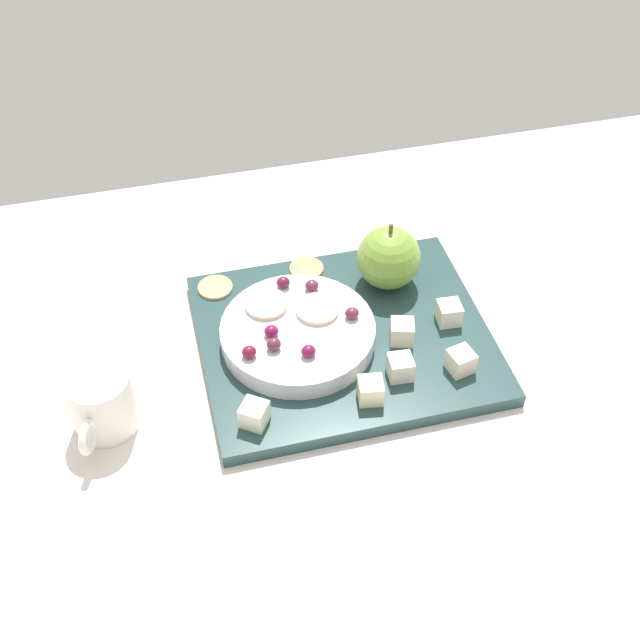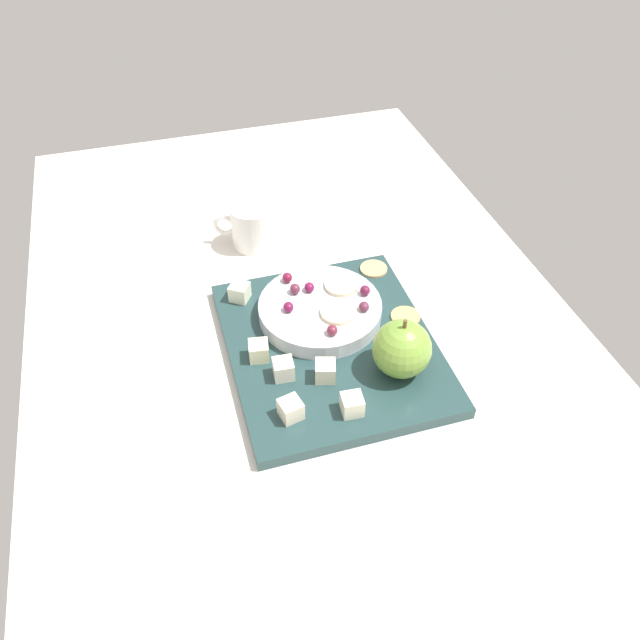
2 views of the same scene
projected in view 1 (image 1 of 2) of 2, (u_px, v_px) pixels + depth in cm
name	position (u px, v px, depth cm)	size (l,w,h in cm)	color
table	(355.00, 365.00, 98.11)	(144.70, 81.31, 3.81)	silver
platter	(344.00, 338.00, 97.44)	(34.12, 28.84, 1.82)	#243F40
serving_dish	(298.00, 334.00, 95.00)	(18.20, 18.20, 2.47)	silver
apple_whole	(389.00, 258.00, 100.41)	(8.00, 8.00, 8.00)	olive
apple_stem	(391.00, 229.00, 97.15)	(0.50, 0.50, 1.20)	brown
cheese_cube_0	(254.00, 414.00, 86.38)	(2.70, 2.70, 2.70)	white
cheese_cube_1	(461.00, 361.00, 91.77)	(2.70, 2.70, 2.70)	#F9E8C9
cheese_cube_2	(402.00, 332.00, 95.08)	(2.70, 2.70, 2.70)	#F9E9C8
cheese_cube_3	(400.00, 367.00, 91.11)	(2.70, 2.70, 2.70)	#F1E6D0
cheese_cube_4	(449.00, 313.00, 97.29)	(2.70, 2.70, 2.70)	white
cheese_cube_5	(371.00, 390.00, 88.71)	(2.70, 2.70, 2.70)	#F8F0BE
cracker_0	(215.00, 287.00, 102.16)	(4.39, 4.39, 0.40)	tan
cracker_1	(306.00, 269.00, 104.70)	(4.39, 4.39, 0.40)	tan
grape_0	(308.00, 351.00, 90.36)	(1.65, 1.48, 1.42)	maroon
grape_1	(274.00, 344.00, 91.02)	(1.65, 1.48, 1.56)	#60283B
grape_2	(271.00, 331.00, 92.59)	(1.65, 1.48, 1.40)	maroon
grape_3	(312.00, 285.00, 98.11)	(1.65, 1.48, 1.33)	#622841
grape_4	(249.00, 352.00, 90.24)	(1.65, 1.48, 1.48)	maroon
grape_5	(350.00, 313.00, 94.61)	(1.65, 1.48, 1.42)	maroon
grape_6	(283.00, 282.00, 98.39)	(1.65, 1.48, 1.45)	maroon
apple_slice_0	(266.00, 304.00, 96.33)	(5.18, 5.18, 0.60)	beige
apple_slice_1	(317.00, 309.00, 95.72)	(5.18, 5.18, 0.60)	beige
cup	(102.00, 402.00, 86.77)	(7.12, 10.02, 7.55)	white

